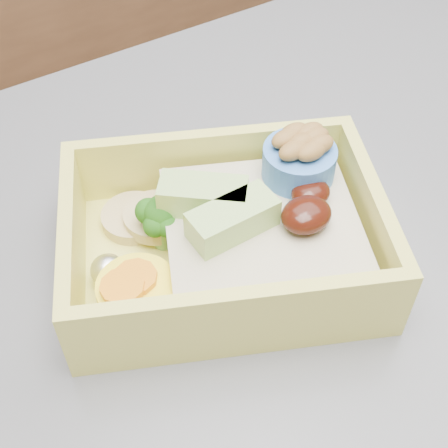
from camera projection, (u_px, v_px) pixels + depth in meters
bento_box at (233, 234)px, 0.42m from camera, size 0.25×0.22×0.08m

